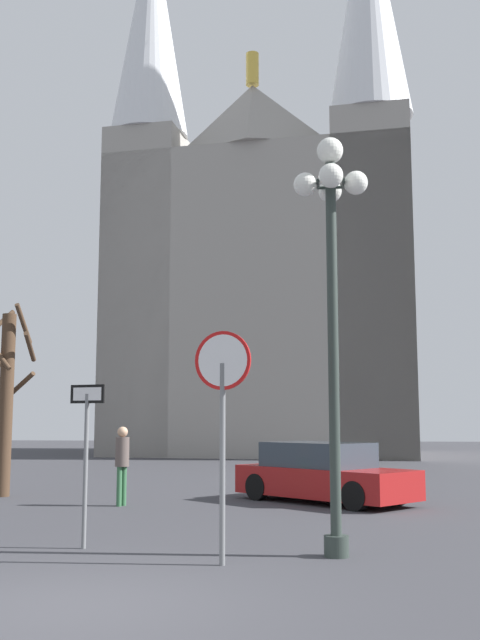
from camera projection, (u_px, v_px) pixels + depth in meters
ground_plane at (69, 607)px, 7.88m from camera, size 120.00×120.00×0.00m
cathedral at (267, 270)px, 42.95m from camera, size 17.79×13.58×32.48m
stop_sign at (223, 398)px, 10.43m from camera, size 0.82×0.23×3.20m
one_way_arrow_sign at (86, 443)px, 11.65m from camera, size 0.61×0.23×2.50m
street_lamp at (332, 263)px, 11.32m from camera, size 1.14×1.14×6.28m
bare_tree at (7, 396)px, 19.49m from camera, size 1.42×1.20×4.94m
parked_car_near_red at (323, 474)px, 17.85m from camera, size 4.47×4.17×1.41m
pedestrian_walking at (122, 457)px, 17.19m from camera, size 0.32×0.32×1.79m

